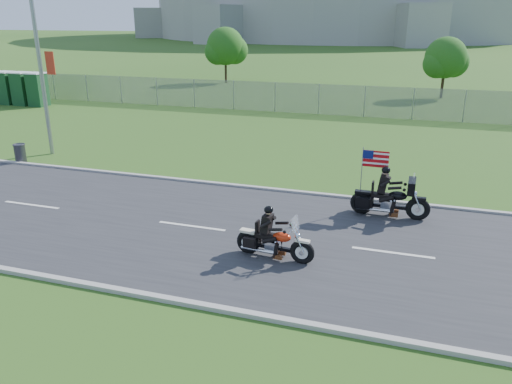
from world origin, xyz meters
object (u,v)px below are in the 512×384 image
(streetlight, at_px, (39,29))
(motorcycle_follow, at_px, (390,200))
(porta_toilet_a, at_px, (38,90))
(porta_toilet_b, at_px, (22,89))
(porta_toilet_c, at_px, (6,89))
(motorcycle_lead, at_px, (273,242))
(trash_can, at_px, (20,154))

(streetlight, bearing_deg, motorcycle_follow, -12.57)
(porta_toilet_a, height_order, porta_toilet_b, same)
(porta_toilet_c, distance_m, motorcycle_lead, 31.58)
(porta_toilet_a, bearing_deg, porta_toilet_c, 180.00)
(streetlight, xyz_separation_m, porta_toilet_c, (-12.82, 10.78, -4.49))
(motorcycle_follow, height_order, trash_can, motorcycle_follow)
(motorcycle_lead, relative_size, trash_can, 2.69)
(porta_toilet_c, relative_size, trash_can, 2.80)
(streetlight, relative_size, porta_toilet_b, 4.35)
(motorcycle_lead, bearing_deg, trash_can, 162.63)
(porta_toilet_c, distance_m, trash_can, 17.82)
(porta_toilet_a, relative_size, trash_can, 2.80)
(trash_can, bearing_deg, porta_toilet_c, 134.61)
(porta_toilet_c, relative_size, motorcycle_lead, 1.04)
(motorcycle_follow, distance_m, trash_can, 16.08)
(streetlight, xyz_separation_m, motorcycle_follow, (15.68, -3.50, -5.06))
(motorcycle_follow, relative_size, trash_can, 3.06)
(porta_toilet_b, xyz_separation_m, motorcycle_follow, (27.10, -14.28, -0.57))
(streetlight, height_order, motorcycle_lead, streetlight)
(motorcycle_lead, bearing_deg, porta_toilet_a, 146.96)
(porta_toilet_b, bearing_deg, motorcycle_lead, -36.83)
(trash_can, bearing_deg, motorcycle_follow, -5.72)
(motorcycle_lead, height_order, trash_can, motorcycle_lead)
(porta_toilet_b, relative_size, motorcycle_follow, 0.91)
(porta_toilet_a, relative_size, motorcycle_lead, 1.04)
(streetlight, distance_m, porta_toilet_b, 16.33)
(porta_toilet_b, bearing_deg, trash_can, -48.79)
(streetlight, bearing_deg, motorcycle_lead, -29.99)
(porta_toilet_a, relative_size, porta_toilet_c, 1.00)
(motorcycle_follow, xyz_separation_m, trash_can, (-16.00, 1.60, -0.17))
(porta_toilet_a, distance_m, trash_can, 15.98)
(porta_toilet_c, xyz_separation_m, motorcycle_follow, (28.50, -14.28, -0.57))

